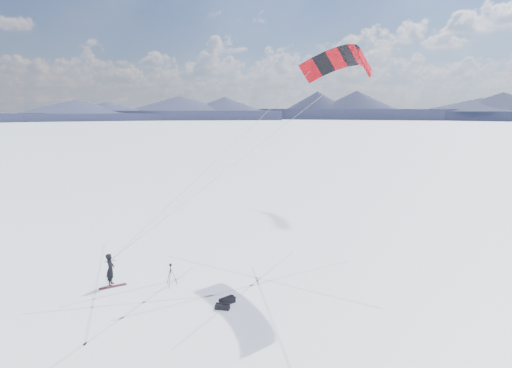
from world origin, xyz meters
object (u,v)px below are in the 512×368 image
object	(u,v)px
snowboard	(113,287)
gear_bag_b	(223,306)
snowkiter	(111,285)
tripod	(171,272)
gear_bag_a	(227,300)

from	to	relation	value
snowboard	gear_bag_b	size ratio (longest dim) A/B	1.87
snowboard	gear_bag_b	xyz separation A→B (m)	(4.91, -3.82, 0.11)
gear_bag_b	snowboard	bearing A→B (deg)	167.96
snowkiter	tripod	size ratio (longest dim) A/B	1.45
snowkiter	gear_bag_a	size ratio (longest dim) A/B	2.05
tripod	gear_bag_b	xyz separation A→B (m)	(2.04, -3.24, -0.61)
snowboard	tripod	world-z (taller)	tripod
snowboard	gear_bag_a	world-z (taller)	gear_bag_a
tripod	gear_bag_a	world-z (taller)	tripod
gear_bag_a	gear_bag_b	distance (m)	0.59
snowboard	tripod	xyz separation A→B (m)	(2.87, -0.58, 0.72)
gear_bag_a	snowkiter	bearing A→B (deg)	119.84
tripod	gear_bag_b	bearing A→B (deg)	-63.54
tripod	gear_bag_b	world-z (taller)	tripod
tripod	gear_bag_a	size ratio (longest dim) A/B	1.42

